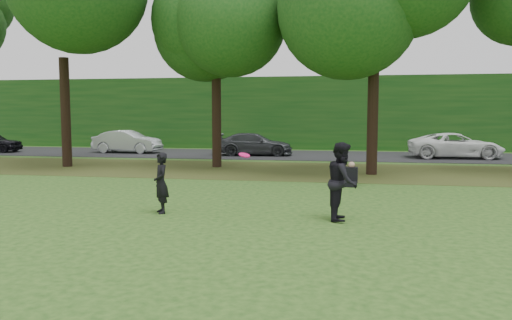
% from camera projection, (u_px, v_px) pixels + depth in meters
% --- Properties ---
extents(ground, '(120.00, 120.00, 0.00)m').
position_uv_depth(ground, '(181.00, 251.00, 9.23)').
color(ground, '#1F4615').
rests_on(ground, ground).
extents(leaf_litter, '(60.00, 7.00, 0.01)m').
position_uv_depth(leaf_litter, '(278.00, 170.00, 21.96)').
color(leaf_litter, '#3F3816').
rests_on(leaf_litter, ground).
extents(street, '(70.00, 7.00, 0.02)m').
position_uv_depth(street, '(296.00, 155.00, 29.79)').
color(street, black).
rests_on(street, ground).
extents(far_hedge, '(70.00, 3.00, 5.00)m').
position_uv_depth(far_hedge, '(305.00, 113.00, 35.43)').
color(far_hedge, '#154916').
rests_on(far_hedge, ground).
extents(player_left, '(0.61, 0.67, 1.54)m').
position_uv_depth(player_left, '(161.00, 183.00, 12.61)').
color(player_left, black).
rests_on(player_left, ground).
extents(player_right, '(0.74, 0.93, 1.86)m').
position_uv_depth(player_right, '(342.00, 181.00, 11.79)').
color(player_right, black).
rests_on(player_right, ground).
extents(parked_cars, '(41.78, 3.25, 1.50)m').
position_uv_depth(parked_cars, '(322.00, 144.00, 28.85)').
color(parked_cars, black).
rests_on(parked_cars, street).
extents(frisbee, '(0.33, 0.33, 0.13)m').
position_uv_depth(frisbee, '(244.00, 155.00, 11.81)').
color(frisbee, '#FF1575').
rests_on(frisbee, ground).
extents(seated_person, '(0.47, 0.76, 0.83)m').
position_uv_depth(seated_person, '(351.00, 177.00, 17.42)').
color(seated_person, black).
rests_on(seated_person, ground).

